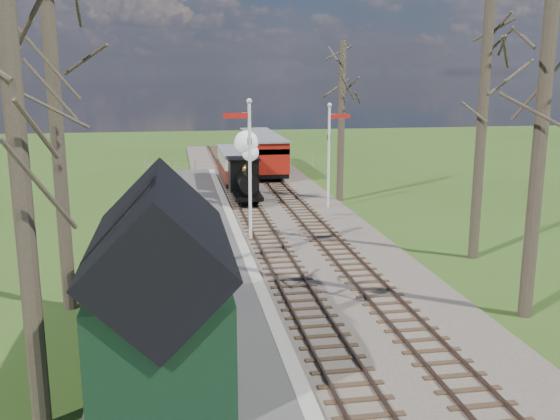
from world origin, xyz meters
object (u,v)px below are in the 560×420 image
(red_carriage_a, at_px, (269,156))
(semaphore_near, at_px, (248,160))
(station_shed, at_px, (162,287))
(semaphore_far, at_px, (330,147))
(coach, at_px, (235,165))
(sign_board, at_px, (219,314))
(person, at_px, (208,300))
(bench, at_px, (211,366))
(red_carriage_b, at_px, (258,147))
(locomotive, at_px, (245,171))

(red_carriage_a, bearing_deg, semaphore_near, -101.61)
(station_shed, xyz_separation_m, semaphore_near, (3.53, 12.00, 1.35))
(semaphore_far, xyz_separation_m, coach, (-4.37, 7.86, -1.95))
(sign_board, bearing_deg, semaphore_far, 66.01)
(person, bearing_deg, bench, 155.77)
(coach, distance_m, bench, 27.04)
(red_carriage_b, height_order, sign_board, red_carriage_b)
(station_shed, relative_size, sign_board, 5.59)
(sign_board, relative_size, person, 0.90)
(semaphore_far, relative_size, bench, 3.68)
(station_shed, xyz_separation_m, red_carriage_a, (6.90, 28.40, -0.69))
(station_shed, bearing_deg, semaphore_near, 73.62)
(semaphore_near, xyz_separation_m, person, (-2.31, -9.20, -2.80))
(coach, bearing_deg, red_carriage_b, 72.07)
(station_shed, bearing_deg, semaphore_far, 64.28)
(person, bearing_deg, semaphore_near, -36.16)
(semaphore_near, xyz_separation_m, sign_board, (-2.06, -10.18, -2.86))
(station_shed, distance_m, coach, 26.23)
(locomotive, xyz_separation_m, bench, (-3.21, -20.77, -1.30))
(red_carriage_b, distance_m, bench, 35.36)
(locomotive, distance_m, red_carriage_a, 8.99)
(semaphore_far, height_order, locomotive, semaphore_far)
(semaphore_far, height_order, bench, semaphore_far)
(semaphore_near, relative_size, red_carriage_a, 1.15)
(semaphore_near, bearing_deg, sign_board, -101.43)
(locomotive, height_order, red_carriage_a, locomotive)
(coach, relative_size, red_carriage_a, 1.21)
(semaphore_near, relative_size, sign_board, 5.52)
(coach, bearing_deg, bench, -96.85)
(coach, height_order, red_carriage_b, red_carriage_b)
(sign_board, bearing_deg, bench, -98.06)
(semaphore_near, relative_size, semaphore_far, 1.09)
(locomotive, relative_size, coach, 0.62)
(station_shed, distance_m, red_carriage_a, 29.23)
(semaphore_far, height_order, red_carriage_b, semaphore_far)
(station_shed, xyz_separation_m, semaphore_far, (8.67, 18.00, 1.08))
(semaphore_far, distance_m, bench, 20.62)
(bench, bearing_deg, semaphore_far, 68.18)
(locomotive, bearing_deg, coach, 89.89)
(red_carriage_a, relative_size, person, 4.33)
(semaphore_far, relative_size, red_carriage_b, 1.06)
(bench, bearing_deg, semaphore_near, 79.29)
(red_carriage_b, height_order, bench, red_carriage_b)
(red_carriage_a, bearing_deg, semaphore_far, -80.32)
(semaphore_far, bearing_deg, semaphore_near, -130.60)
(station_shed, height_order, semaphore_far, semaphore_far)
(semaphore_near, distance_m, bench, 13.54)
(red_carriage_a, xyz_separation_m, bench, (-5.82, -29.36, -0.98))
(sign_board, bearing_deg, station_shed, -128.93)
(semaphore_near, height_order, person, semaphore_near)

